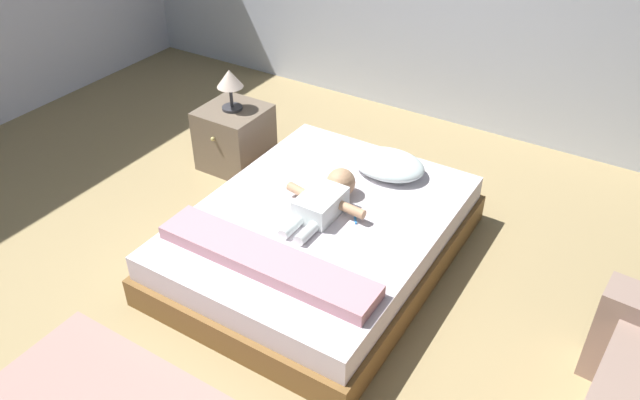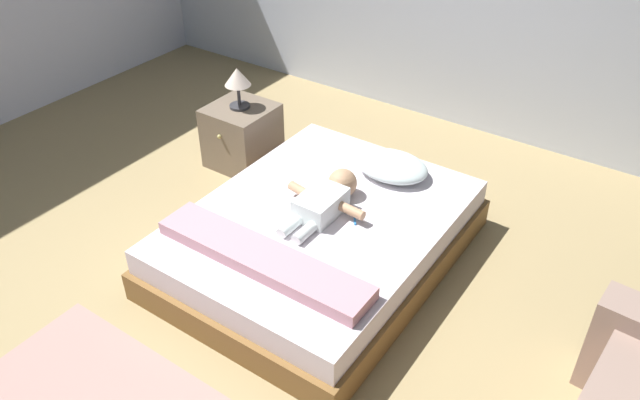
{
  "view_description": "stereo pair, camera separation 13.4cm",
  "coord_description": "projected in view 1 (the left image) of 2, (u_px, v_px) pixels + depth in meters",
  "views": [
    {
      "loc": [
        1.78,
        -1.62,
        2.5
      ],
      "look_at": [
        0.25,
        0.86,
        0.44
      ],
      "focal_mm": 34.82,
      "sensor_mm": 36.0,
      "label": 1
    },
    {
      "loc": [
        1.9,
        -1.54,
        2.5
      ],
      "look_at": [
        0.25,
        0.86,
        0.44
      ],
      "focal_mm": 34.82,
      "sensor_mm": 36.0,
      "label": 2
    }
  ],
  "objects": [
    {
      "name": "ground_plane",
      "position": [
        197.0,
        330.0,
        3.34
      ],
      "size": [
        8.0,
        8.0,
        0.0
      ],
      "primitive_type": "plane",
      "color": "#9C8559"
    },
    {
      "name": "bed",
      "position": [
        320.0,
        237.0,
        3.73
      ],
      "size": [
        1.41,
        1.83,
        0.34
      ],
      "color": "brown",
      "rests_on": "ground_plane"
    },
    {
      "name": "pillow",
      "position": [
        388.0,
        164.0,
        3.95
      ],
      "size": [
        0.48,
        0.36,
        0.13
      ],
      "color": "silver",
      "rests_on": "bed"
    },
    {
      "name": "baby",
      "position": [
        326.0,
        199.0,
        3.63
      ],
      "size": [
        0.53,
        0.64,
        0.18
      ],
      "color": "white",
      "rests_on": "bed"
    },
    {
      "name": "toothbrush",
      "position": [
        355.0,
        215.0,
        3.6
      ],
      "size": [
        0.1,
        0.13,
        0.02
      ],
      "color": "#2B82E2",
      "rests_on": "bed"
    },
    {
      "name": "nightstand",
      "position": [
        235.0,
        137.0,
        4.58
      ],
      "size": [
        0.45,
        0.48,
        0.47
      ],
      "color": "#70604E",
      "rests_on": "ground_plane"
    },
    {
      "name": "lamp",
      "position": [
        230.0,
        81.0,
        4.32
      ],
      "size": [
        0.19,
        0.19,
        0.3
      ],
      "color": "#333338",
      "rests_on": "nightstand"
    },
    {
      "name": "blanket",
      "position": [
        266.0,
        260.0,
        3.23
      ],
      "size": [
        1.27,
        0.25,
        0.08
      ],
      "color": "#BF8692",
      "rests_on": "bed"
    }
  ]
}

